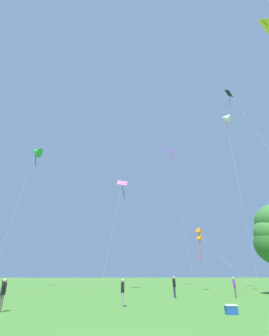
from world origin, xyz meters
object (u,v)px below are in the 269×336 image
at_px(kite_orange_box, 199,235).
at_px(person_far_back, 3,291).
at_px(kite_purple_streamer, 171,155).
at_px(kite_black_large, 233,101).
at_px(kite_green_small, 36,152).
at_px(kite_pink_low, 122,187).
at_px(person_child_small, 123,290).
at_px(picnic_cooler, 231,309).
at_px(kite_white_distant, 225,118).
at_px(person_foreground_watcher, 174,285).
at_px(person_near_tree, 234,285).

height_order(kite_orange_box, person_far_back, kite_orange_box).
bearing_deg(kite_purple_streamer, kite_black_large, -76.66).
distance_m(kite_green_small, kite_pink_low, 20.43).
bearing_deg(person_far_back, person_child_small, 18.10).
relative_size(kite_orange_box, picnic_cooler, 15.82).
relative_size(kite_white_distant, person_foreground_watcher, 18.38).
xyz_separation_m(kite_pink_low, picnic_cooler, (6.07, -22.49, -14.45)).
bearing_deg(picnic_cooler, person_far_back, 174.00).
distance_m(kite_orange_box, person_foreground_watcher, 13.36).
height_order(person_near_tree, person_foreground_watcher, person_foreground_watcher).
bearing_deg(kite_orange_box, kite_pink_low, 167.92).
xyz_separation_m(kite_purple_streamer, person_child_small, (-9.76, -28.89, -24.59)).
relative_size(kite_green_small, kite_pink_low, 1.57).
bearing_deg(kite_white_distant, person_near_tree, -122.22).
height_order(person_far_back, person_child_small, person_far_back).
bearing_deg(kite_green_small, person_child_small, -54.77).
bearing_deg(kite_purple_streamer, person_far_back, -117.70).
height_order(kite_white_distant, person_foreground_watcher, kite_white_distant).
height_order(kite_green_small, kite_white_distant, kite_white_distant).
distance_m(person_child_small, picnic_cooler, 6.51).
distance_m(kite_green_small, person_near_tree, 40.64).
xyz_separation_m(kite_green_small, picnic_cooler, (23.25, -28.51, -23.72)).
xyz_separation_m(kite_white_distant, person_near_tree, (-9.70, -15.39, -28.96)).
distance_m(kite_green_small, person_far_back, 37.36).
xyz_separation_m(person_far_back, person_child_small, (6.53, 2.13, -0.03)).
distance_m(kite_purple_streamer, kite_black_large, 21.02).
distance_m(kite_white_distant, person_foreground_watcher, 35.81).
bearing_deg(kite_white_distant, person_far_back, -138.01).
bearing_deg(person_foreground_watcher, kite_pink_low, 111.46).
relative_size(kite_orange_box, person_near_tree, 5.70).
height_order(kite_green_small, picnic_cooler, kite_green_small).
distance_m(kite_white_distant, kite_pink_low, 25.21).
xyz_separation_m(kite_white_distant, person_foreground_watcher, (-14.89, -14.91, -28.95)).
distance_m(kite_green_small, picnic_cooler, 43.77).
bearing_deg(kite_purple_streamer, kite_orange_box, -87.15).
height_order(kite_black_large, person_foreground_watcher, kite_black_large).
bearing_deg(person_near_tree, picnic_cooler, -114.38).
bearing_deg(kite_white_distant, person_child_small, -132.45).
distance_m(kite_purple_streamer, kite_pink_low, 17.91).
bearing_deg(kite_black_large, person_far_back, -153.20).
bearing_deg(kite_black_large, person_near_tree, -150.85).
xyz_separation_m(person_near_tree, person_foreground_watcher, (-5.19, 0.48, 0.02)).
height_order(kite_white_distant, kite_pink_low, kite_white_distant).
bearing_deg(kite_pink_low, person_near_tree, -52.42).
bearing_deg(kite_green_small, kite_orange_box, -16.57).
height_order(kite_purple_streamer, picnic_cooler, kite_purple_streamer).
bearing_deg(person_far_back, picnic_cooler, -6.00).
xyz_separation_m(kite_pink_low, kite_black_large, (15.15, -10.56, 8.85)).
xyz_separation_m(person_child_small, person_near_tree, (9.67, 5.79, 0.05)).
bearing_deg(kite_green_small, picnic_cooler, -50.81).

